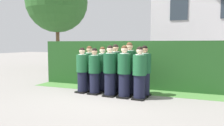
{
  "coord_description": "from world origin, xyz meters",
  "views": [
    {
      "loc": [
        2.74,
        -6.64,
        1.69
      ],
      "look_at": [
        0.0,
        0.24,
        1.05
      ],
      "focal_mm": 35.95,
      "sensor_mm": 36.0,
      "label": 1
    }
  ],
  "objects": [
    {
      "name": "student_rear_row_1",
      "position": [
        -0.48,
        0.53,
        0.75
      ],
      "size": [
        0.42,
        0.49,
        1.58
      ],
      "color": "black",
      "rests_on": "ground"
    },
    {
      "name": "student_front_row_2",
      "position": [
        0.03,
        -0.02,
        0.78
      ],
      "size": [
        0.43,
        0.48,
        1.64
      ],
      "color": "black",
      "rests_on": "ground"
    },
    {
      "name": "ground_plane",
      "position": [
        0.0,
        0.0,
        0.0
      ],
      "size": [
        60.0,
        60.0,
        0.0
      ],
      "primitive_type": "plane",
      "color": "gray"
    },
    {
      "name": "student_front_row_4",
      "position": [
        1.03,
        -0.08,
        0.77
      ],
      "size": [
        0.42,
        0.52,
        1.61
      ],
      "color": "black",
      "rests_on": "ground"
    },
    {
      "name": "student_front_row_3",
      "position": [
        0.53,
        -0.04,
        0.78
      ],
      "size": [
        0.43,
        0.52,
        1.64
      ],
      "color": "black",
      "rests_on": "ground"
    },
    {
      "name": "student_front_row_0",
      "position": [
        -1.05,
        0.12,
        0.74
      ],
      "size": [
        0.42,
        0.52,
        1.56
      ],
      "color": "black",
      "rests_on": "ground"
    },
    {
      "name": "student_rear_row_0",
      "position": [
        -1.0,
        0.55,
        0.77
      ],
      "size": [
        0.42,
        0.5,
        1.61
      ],
      "color": "black",
      "rests_on": "ground"
    },
    {
      "name": "oak_tree_left",
      "position": [
        -6.42,
        6.3,
        4.51
      ],
      "size": [
        4.13,
        4.13,
        6.58
      ],
      "color": "brown",
      "rests_on": "ground"
    },
    {
      "name": "student_rear_row_4",
      "position": [
        1.06,
        0.38,
        0.78
      ],
      "size": [
        0.43,
        0.48,
        1.64
      ],
      "color": "black",
      "rests_on": "ground"
    },
    {
      "name": "student_rear_row_2",
      "position": [
        0.04,
        0.46,
        0.8
      ],
      "size": [
        0.44,
        0.52,
        1.67
      ],
      "color": "black",
      "rests_on": "ground"
    },
    {
      "name": "student_front_row_1",
      "position": [
        -0.56,
        0.06,
        0.74
      ],
      "size": [
        0.4,
        0.51,
        1.55
      ],
      "color": "black",
      "rests_on": "ground"
    },
    {
      "name": "school_building_main",
      "position": [
        2.8,
        7.46,
        3.68
      ],
      "size": [
        5.68,
        3.82,
        7.19
      ],
      "color": "silver",
      "rests_on": "ground"
    },
    {
      "name": "lawn_strip",
      "position": [
        0.0,
        0.98,
        0.0
      ],
      "size": [
        7.0,
        0.9,
        0.01
      ],
      "primitive_type": "cube",
      "color": "#477A38",
      "rests_on": "ground"
    },
    {
      "name": "student_rear_row_3",
      "position": [
        0.54,
        0.43,
        0.83
      ],
      "size": [
        0.45,
        0.52,
        1.73
      ],
      "color": "black",
      "rests_on": "ground"
    },
    {
      "name": "hedge",
      "position": [
        0.0,
        1.78,
        0.9
      ],
      "size": [
        7.0,
        0.7,
        1.79
      ],
      "color": "#214C1E",
      "rests_on": "ground"
    }
  ]
}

